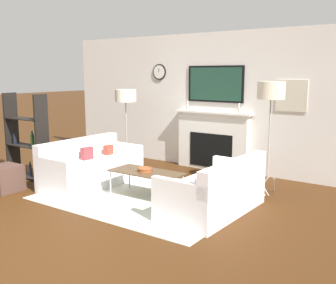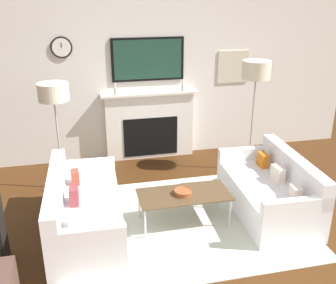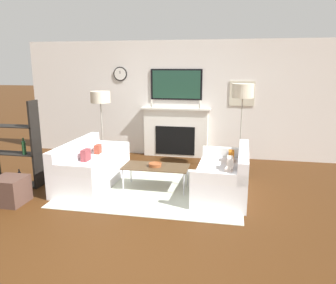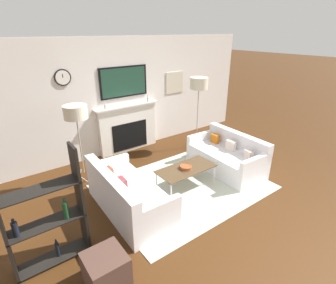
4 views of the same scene
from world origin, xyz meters
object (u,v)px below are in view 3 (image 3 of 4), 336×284
couch_left (90,169)px  decorative_bowl (155,165)px  couch_right (224,177)px  floor_lamp_right (243,92)px  coffee_table (156,168)px  floor_lamp_left (100,98)px  shelf_unit (14,147)px  ottoman (10,190)px

couch_left → decorative_bowl: 1.24m
couch_left → couch_right: (2.43, -0.00, -0.00)m
couch_left → floor_lamp_right: size_ratio=1.00×
coffee_table → floor_lamp_left: size_ratio=0.71×
couch_left → shelf_unit: bearing=-165.7°
couch_left → decorative_bowl: (1.23, -0.04, 0.17)m
decorative_bowl → coffee_table: bearing=10.2°
couch_left → ottoman: size_ratio=3.86×
couch_left → coffee_table: 1.25m
decorative_bowl → ottoman: bearing=-153.7°
couch_right → couch_left: bearing=180.0°
coffee_table → ottoman: bearing=-153.7°
couch_right → decorative_bowl: bearing=-178.4°
decorative_bowl → floor_lamp_left: (-1.50, 1.31, 1.00)m
decorative_bowl → floor_lamp_right: size_ratio=0.13×
floor_lamp_left → shelf_unit: bearing=-122.5°
couch_right → shelf_unit: 3.76m
couch_right → decorative_bowl: couch_right is taller
couch_right → coffee_table: bearing=-178.5°
couch_left → floor_lamp_left: size_ratio=1.12×
floor_lamp_left → shelf_unit: size_ratio=1.03×
floor_lamp_right → shelf_unit: size_ratio=1.15×
decorative_bowl → shelf_unit: bearing=-173.4°
decorative_bowl → floor_lamp_right: bearing=41.6°
shelf_unit → couch_right: bearing=5.0°
floor_lamp_right → shelf_unit: 4.40m
decorative_bowl → ottoman: 2.36m
floor_lamp_left → decorative_bowl: bearing=-41.1°
floor_lamp_left → ottoman: bearing=-104.4°
couch_left → couch_right: couch_left is taller
couch_right → coffee_table: (-1.19, -0.03, 0.11)m
couch_right → floor_lamp_left: size_ratio=1.04×
decorative_bowl → couch_left: bearing=178.4°
decorative_bowl → floor_lamp_left: floor_lamp_left is taller
couch_right → floor_lamp_right: size_ratio=0.93×
shelf_unit → ottoman: bearing=-60.8°
floor_lamp_left → floor_lamp_right: 2.98m
shelf_unit → ottoman: (0.42, -0.75, -0.50)m
couch_right → decorative_bowl: size_ratio=7.23×
coffee_table → floor_lamp_right: (1.46, 1.31, 1.24)m
floor_lamp_right → shelf_unit: bearing=-158.1°
floor_lamp_left → shelf_unit: 2.04m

